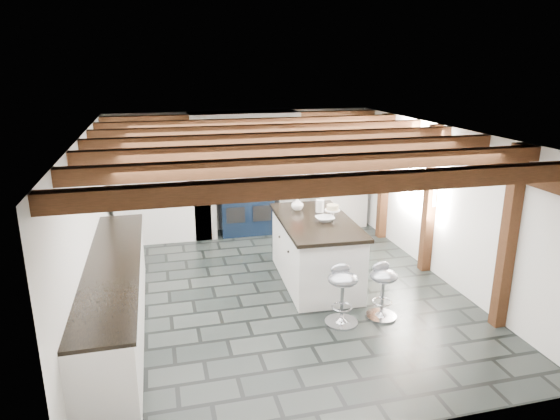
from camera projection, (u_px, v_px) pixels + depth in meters
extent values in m
plane|color=black|center=(280.00, 291.00, 7.22)|extent=(6.00, 6.00, 0.00)
plane|color=white|center=(242.00, 171.00, 9.68)|extent=(5.00, 0.00, 5.00)
plane|color=white|center=(89.00, 229.00, 6.31)|extent=(0.00, 6.00, 6.00)
plane|color=white|center=(441.00, 203.00, 7.47)|extent=(0.00, 6.00, 6.00)
plane|color=white|center=(280.00, 132.00, 6.56)|extent=(6.00, 6.00, 0.00)
cube|color=white|center=(203.00, 187.00, 9.27)|extent=(0.40, 0.60, 1.90)
cube|color=white|center=(286.00, 182.00, 9.64)|extent=(0.40, 0.60, 1.90)
cube|color=#552C18|center=(244.00, 129.00, 9.16)|extent=(2.10, 0.65, 0.18)
cube|color=white|center=(244.00, 121.00, 9.11)|extent=(2.00, 0.60, 0.31)
cube|color=black|center=(247.00, 128.00, 8.84)|extent=(1.00, 0.03, 0.22)
cube|color=silver|center=(247.00, 128.00, 8.83)|extent=(0.90, 0.01, 0.14)
cube|color=white|center=(150.00, 187.00, 9.03)|extent=(1.30, 0.58, 2.00)
cube|color=white|center=(340.00, 176.00, 9.89)|extent=(1.00, 0.58, 2.00)
cube|color=white|center=(116.00, 299.00, 6.02)|extent=(0.60, 3.80, 0.88)
cube|color=black|center=(112.00, 263.00, 5.89)|extent=(0.64, 3.80, 0.04)
cube|color=white|center=(191.00, 214.00, 9.36)|extent=(0.70, 0.60, 0.88)
cube|color=black|center=(190.00, 190.00, 9.22)|extent=(0.74, 0.64, 0.04)
cube|color=#552C18|center=(442.00, 150.00, 7.23)|extent=(0.15, 5.80, 0.14)
plane|color=white|center=(422.00, 169.00, 7.91)|extent=(0.00, 0.90, 0.90)
cube|color=#552C18|center=(356.00, 183.00, 4.17)|extent=(5.00, 0.16, 0.16)
cube|color=#552C18|center=(322.00, 164.00, 4.98)|extent=(5.00, 0.16, 0.16)
cube|color=#552C18|center=(298.00, 149.00, 5.78)|extent=(5.00, 0.16, 0.16)
cube|color=#552C18|center=(280.00, 139.00, 6.59)|extent=(5.00, 0.16, 0.16)
cube|color=#552C18|center=(266.00, 130.00, 7.39)|extent=(5.00, 0.16, 0.16)
cube|color=#552C18|center=(254.00, 123.00, 8.20)|extent=(5.00, 0.16, 0.16)
cube|color=#552C18|center=(245.00, 118.00, 9.00)|extent=(5.00, 0.16, 0.16)
cube|color=#552C18|center=(508.00, 239.00, 5.97)|extent=(0.15, 0.15, 2.30)
cube|color=#552C18|center=(430.00, 200.00, 7.64)|extent=(0.15, 0.15, 2.30)
cube|color=#552C18|center=(384.00, 177.00, 9.13)|extent=(0.15, 0.15, 2.30)
cylinder|color=black|center=(313.00, 159.00, 6.73)|extent=(0.01, 0.01, 0.56)
cylinder|color=white|center=(313.00, 182.00, 6.82)|extent=(0.09, 0.09, 0.22)
cylinder|color=black|center=(310.00, 155.00, 7.02)|extent=(0.01, 0.01, 0.56)
cylinder|color=white|center=(310.00, 177.00, 7.11)|extent=(0.09, 0.09, 0.22)
cylinder|color=black|center=(307.00, 151.00, 7.31)|extent=(0.01, 0.01, 0.56)
cylinder|color=white|center=(307.00, 173.00, 7.40)|extent=(0.09, 0.09, 0.22)
cube|color=black|center=(246.00, 210.00, 9.58)|extent=(1.00, 0.60, 0.90)
ellipsoid|color=silver|center=(232.00, 186.00, 9.38)|extent=(0.28, 0.28, 0.11)
ellipsoid|color=silver|center=(258.00, 185.00, 9.50)|extent=(0.28, 0.28, 0.11)
cylinder|color=silver|center=(249.00, 195.00, 9.18)|extent=(0.95, 0.03, 0.03)
cube|color=black|center=(236.00, 215.00, 9.24)|extent=(0.35, 0.02, 0.30)
cube|color=black|center=(262.00, 213.00, 9.36)|extent=(0.35, 0.02, 0.30)
cube|color=white|center=(315.00, 252.00, 7.42)|extent=(1.03, 1.93, 0.92)
cube|color=black|center=(316.00, 221.00, 7.28)|extent=(1.12, 2.02, 0.05)
imported|color=white|center=(297.00, 204.00, 7.71)|extent=(0.20, 0.20, 0.20)
ellipsoid|color=red|center=(297.00, 194.00, 7.66)|extent=(0.21, 0.21, 0.13)
cylinder|color=white|center=(320.00, 206.00, 7.62)|extent=(0.13, 0.13, 0.19)
imported|color=white|center=(325.00, 219.00, 7.18)|extent=(0.28, 0.28, 0.07)
cylinder|color=white|center=(332.00, 214.00, 7.36)|extent=(0.05, 0.05, 0.10)
cylinder|color=white|center=(332.00, 210.00, 7.34)|extent=(0.23, 0.23, 0.02)
cylinder|color=tan|center=(333.00, 207.00, 7.33)|extent=(0.18, 0.18, 0.07)
cylinder|color=silver|center=(381.00, 316.00, 6.48)|extent=(0.40, 0.40, 0.03)
cone|color=silver|center=(381.00, 313.00, 6.47)|extent=(0.18, 0.18, 0.07)
cylinder|color=silver|center=(382.00, 296.00, 6.40)|extent=(0.05, 0.05, 0.50)
torus|color=silver|center=(382.00, 302.00, 6.42)|extent=(0.25, 0.25, 0.02)
ellipsoid|color=gray|center=(384.00, 276.00, 6.32)|extent=(0.40, 0.40, 0.16)
ellipsoid|color=gray|center=(380.00, 267.00, 6.38)|extent=(0.26, 0.13, 0.14)
cylinder|color=silver|center=(341.00, 322.00, 6.33)|extent=(0.42, 0.42, 0.03)
cone|color=silver|center=(341.00, 319.00, 6.31)|extent=(0.19, 0.19, 0.08)
cylinder|color=silver|center=(342.00, 301.00, 6.24)|extent=(0.05, 0.05, 0.52)
torus|color=silver|center=(342.00, 307.00, 6.26)|extent=(0.27, 0.27, 0.02)
ellipsoid|color=gray|center=(343.00, 279.00, 6.16)|extent=(0.39, 0.39, 0.17)
ellipsoid|color=gray|center=(340.00, 269.00, 6.22)|extent=(0.27, 0.11, 0.15)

